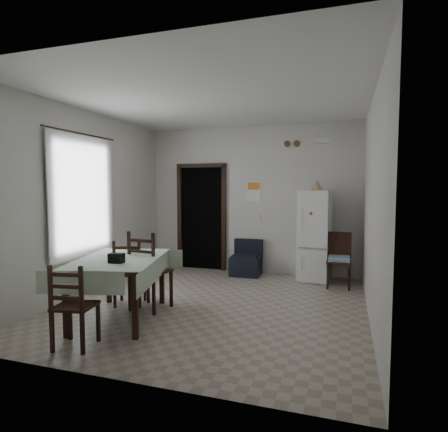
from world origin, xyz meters
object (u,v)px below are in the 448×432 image
corner_chair (339,260)px  dining_table (120,288)px  dining_chair_far_right (151,270)px  dining_chair_near_head (75,305)px  navy_seat (246,258)px  fridge (314,236)px  dining_chair_far_left (130,272)px

corner_chair → dining_table: bearing=-138.1°
corner_chair → dining_chair_far_right: 3.17m
corner_chair → dining_chair_near_head: (-2.60, -3.35, -0.01)m
navy_seat → corner_chair: 1.76m
dining_table → corner_chair: bearing=28.1°
dining_table → dining_chair_far_right: size_ratio=1.38×
fridge → dining_table: bearing=-121.0°
fridge → corner_chair: fridge is taller
dining_chair_near_head → dining_chair_far_left: bearing=-89.9°
dining_chair_far_left → dining_chair_near_head: dining_chair_far_left is taller
dining_chair_far_right → fridge: bearing=-122.6°
dining_chair_far_right → dining_chair_far_left: bearing=-5.3°
corner_chair → dining_chair_far_right: size_ratio=0.84×
fridge → corner_chair: (0.44, -0.37, -0.36)m
dining_chair_near_head → navy_seat: bearing=-113.0°
navy_seat → dining_chair_far_right: size_ratio=0.62×
corner_chair → dining_chair_far_right: dining_chair_far_right is taller
navy_seat → dining_chair_near_head: bearing=-105.3°
fridge → dining_table: (-2.21, -2.82, -0.43)m
navy_seat → dining_chair_far_right: bearing=-109.5°
fridge → dining_chair_near_head: size_ratio=1.81×
fridge → navy_seat: bearing=-172.8°
navy_seat → dining_table: bearing=-110.3°
navy_seat → fridge: bearing=-2.0°
dining_table → dining_chair_far_left: 0.59m
navy_seat → dining_chair_near_head: 3.82m
corner_chair → dining_chair_near_head: size_ratio=1.02×
fridge → dining_table: fridge is taller
dining_chair_near_head → fridge: bearing=-129.9°
dining_table → dining_chair_near_head: bearing=-101.3°
navy_seat → dining_chair_far_left: bearing=-118.5°
dining_chair_far_right → corner_chair: bearing=-133.1°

